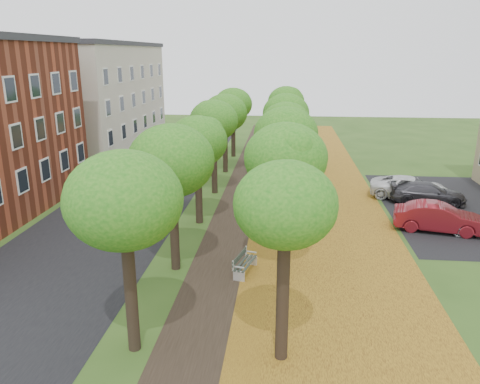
% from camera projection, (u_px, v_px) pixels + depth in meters
% --- Properties ---
extents(ground, '(120.00, 120.00, 0.00)m').
position_uv_depth(ground, '(201.00, 352.00, 15.20)').
color(ground, '#2D4C19').
rests_on(ground, ground).
extents(street_asphalt, '(8.00, 70.00, 0.01)m').
position_uv_depth(street_asphalt, '(127.00, 204.00, 30.19)').
color(street_asphalt, black).
rests_on(street_asphalt, ground).
extents(footpath, '(3.20, 70.00, 0.01)m').
position_uv_depth(footpath, '(242.00, 207.00, 29.51)').
color(footpath, black).
rests_on(footpath, ground).
extents(leaf_verge, '(7.50, 70.00, 0.01)m').
position_uv_depth(leaf_verge, '(322.00, 209.00, 29.06)').
color(leaf_verge, '#B88822').
rests_on(leaf_verge, ground).
extents(parking_lot, '(9.00, 16.00, 0.01)m').
position_uv_depth(parking_lot, '(458.00, 208.00, 29.24)').
color(parking_lot, black).
rests_on(parking_lot, ground).
extents(tree_row_west, '(3.44, 33.44, 6.39)m').
position_uv_depth(tree_row_west, '(206.00, 130.00, 28.32)').
color(tree_row_west, black).
rests_on(tree_row_west, ground).
extents(tree_row_east, '(3.44, 33.44, 6.39)m').
position_uv_depth(tree_row_east, '(286.00, 131.00, 27.89)').
color(tree_row_east, black).
rests_on(tree_row_east, ground).
extents(building_cream, '(10.30, 20.30, 10.40)m').
position_uv_depth(building_cream, '(90.00, 96.00, 46.74)').
color(building_cream, beige).
rests_on(building_cream, ground).
extents(bench, '(0.97, 1.92, 0.87)m').
position_uv_depth(bench, '(244.00, 263.00, 20.60)').
color(bench, '#2A352B').
rests_on(bench, ground).
extents(car_silver, '(3.95, 2.87, 1.25)m').
position_uv_depth(car_silver, '(437.00, 219.00, 25.60)').
color(car_silver, '#A8A7AC').
rests_on(car_silver, ground).
extents(car_red, '(4.91, 2.58, 1.54)m').
position_uv_depth(car_red, '(439.00, 218.00, 25.36)').
color(car_red, maroon).
rests_on(car_red, ground).
extents(car_grey, '(4.87, 2.37, 1.37)m').
position_uv_depth(car_grey, '(428.00, 193.00, 30.12)').
color(car_grey, '#353439').
rests_on(car_grey, ground).
extents(car_white, '(5.63, 3.56, 1.45)m').
position_uv_depth(car_white, '(411.00, 188.00, 31.12)').
color(car_white, silver).
rests_on(car_white, ground).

